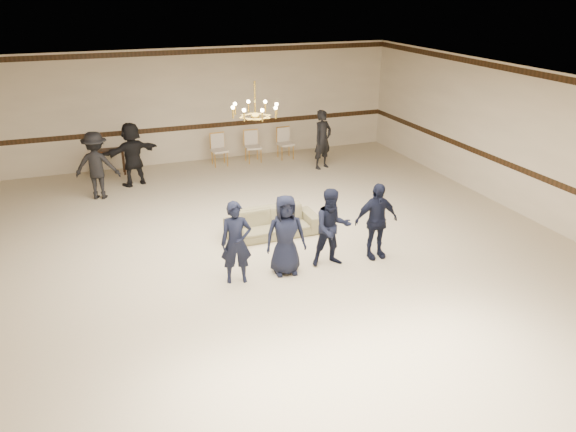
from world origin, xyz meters
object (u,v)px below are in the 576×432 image
at_px(adult_mid, 132,154).
at_px(adult_right, 323,140).
at_px(console_table, 109,162).
at_px(chandelier, 255,99).
at_px(banquet_chair_mid, 253,147).
at_px(boy_d, 376,221).
at_px(banquet_chair_left, 219,150).
at_px(boy_a, 236,243).
at_px(settee, 272,223).
at_px(adult_left, 97,166).
at_px(boy_b, 286,235).
at_px(banquet_chair_right, 286,144).
at_px(boy_c, 332,228).

bearing_deg(adult_mid, adult_right, 156.41).
relative_size(adult_mid, console_table, 1.93).
distance_m(chandelier, console_table, 6.51).
bearing_deg(banquet_chair_mid, boy_d, -82.17).
bearing_deg(boy_d, banquet_chair_left, 102.69).
height_order(boy_a, settee, boy_a).
relative_size(adult_left, adult_right, 1.00).
distance_m(chandelier, boy_b, 2.56).
bearing_deg(adult_right, adult_left, 160.89).
distance_m(boy_b, banquet_chair_right, 7.15).
bearing_deg(console_table, adult_right, -10.99).
distance_m(boy_b, banquet_chair_left, 6.72).
bearing_deg(banquet_chair_right, banquet_chair_left, 174.53).
distance_m(adult_mid, adult_right, 5.12).
distance_m(boy_b, adult_left, 5.90).
relative_size(chandelier, adult_left, 0.58).
bearing_deg(settee, adult_mid, 117.61).
bearing_deg(settee, boy_c, -70.65).
bearing_deg(boy_b, banquet_chair_right, 76.94).
bearing_deg(banquet_chair_mid, adult_right, -31.97).
relative_size(banquet_chair_right, console_table, 1.06).
height_order(adult_mid, banquet_chair_mid, adult_mid).
xyz_separation_m(chandelier, adult_left, (-2.80, 3.75, -2.06)).
relative_size(boy_a, boy_d, 1.00).
relative_size(boy_c, banquet_chair_left, 1.65).
distance_m(boy_a, banquet_chair_left, 6.84).
relative_size(boy_a, boy_b, 1.00).
height_order(boy_b, settee, boy_b).
distance_m(chandelier, adult_right, 5.55).
distance_m(banquet_chair_mid, console_table, 4.01).
bearing_deg(banquet_chair_left, adult_right, -30.78).
bearing_deg(boy_b, boy_a, -172.69).
bearing_deg(chandelier, boy_b, -87.13).
distance_m(chandelier, settee, 2.63).
xyz_separation_m(chandelier, banquet_chair_right, (2.56, 5.29, -2.43)).
xyz_separation_m(chandelier, adult_mid, (-1.90, 4.45, -2.06)).
bearing_deg(boy_c, console_table, 123.22).
relative_size(adult_left, banquet_chair_mid, 1.83).
height_order(chandelier, adult_left, chandelier).
bearing_deg(chandelier, banquet_chair_left, 83.98).
xyz_separation_m(boy_b, adult_mid, (-1.97, 5.86, 0.08)).
bearing_deg(settee, chandelier, -151.67).
relative_size(boy_a, adult_left, 0.90).
bearing_deg(boy_d, chandelier, 144.58).
xyz_separation_m(boy_a, adult_left, (-1.97, 5.16, 0.08)).
xyz_separation_m(adult_left, banquet_chair_right, (5.36, 1.54, -0.37)).
bearing_deg(boy_d, settee, 134.23).
relative_size(boy_c, settee, 0.78).
height_order(settee, banquet_chair_right, banquet_chair_right).
relative_size(boy_b, console_table, 1.74).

